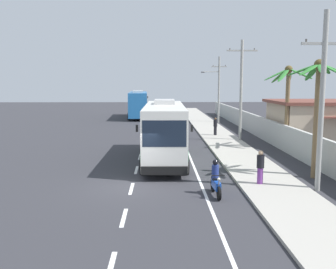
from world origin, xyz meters
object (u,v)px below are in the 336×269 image
Objects in this scene: coach_bus_far_lane at (138,104)px; palm_nearest at (288,90)px; coach_bus_foreground at (164,130)px; utility_pole_far at (218,88)px; palm_second at (318,94)px; motorcycle_beside_bus at (216,181)px; pedestrian_near_kerb at (215,126)px; pedestrian_midwalk at (260,166)px; utility_pole_mid at (241,88)px; utility_pole_nearest at (322,99)px.

coach_bus_far_lane is 1.77× the size of palm_nearest.
coach_bus_far_lane is at bearing 96.43° from coach_bus_foreground.
coach_bus_foreground is 1.33× the size of utility_pole_far.
utility_pole_far reaches higher than palm_second.
motorcycle_beside_bus is 31.62m from utility_pole_far.
motorcycle_beside_bus is 0.24× the size of utility_pole_far.
palm_second is at bearing -88.18° from utility_pole_far.
motorcycle_beside_bus is at bearing -152.17° from palm_second.
pedestrian_near_kerb is 1.00× the size of pedestrian_midwalk.
utility_pole_mid is (6.63, 8.03, 2.52)m from coach_bus_foreground.
utility_pole_nearest is 1.31× the size of palm_nearest.
utility_pole_nearest reaches higher than coach_bus_far_lane.
coach_bus_foreground is 9.56m from palm_second.
coach_bus_foreground is 7.93m from pedestrian_midwalk.
palm_second reaches higher than pedestrian_midwalk.
coach_bus_far_lane is 24.03m from utility_pole_mid.
coach_bus_far_lane is 6.77× the size of pedestrian_near_kerb.
pedestrian_midwalk is at bearing 162.89° from utility_pole_nearest.
coach_bus_far_lane is 20.63m from pedestrian_near_kerb.
utility_pole_nearest is at bearing -100.75° from palm_nearest.
utility_pole_nearest is at bearing -45.28° from coach_bus_foreground.
palm_nearest is at bearing 58.63° from motorcycle_beside_bus.
coach_bus_far_lane reaches higher than motorcycle_beside_bus.
utility_pole_far is at bearing 73.20° from coach_bus_foreground.
utility_pole_mid is at bearing -91.43° from utility_pole_far.
palm_nearest is at bearing -64.50° from coach_bus_far_lane.
pedestrian_near_kerb is at bearing 65.69° from coach_bus_foreground.
pedestrian_near_kerb is 0.19× the size of utility_pole_mid.
pedestrian_midwalk is (-0.33, -17.25, 0.01)m from pedestrian_near_kerb.
coach_bus_far_lane reaches higher than pedestrian_midwalk.
coach_bus_far_lane is at bearing 105.80° from utility_pole_nearest.
utility_pole_far is at bearing 106.02° from pedestrian_midwalk.
palm_second is (0.81, 2.37, 0.17)m from utility_pole_nearest.
utility_pole_nearest is 30.39m from utility_pole_far.
pedestrian_near_kerb is 16.31m from palm_second.
coach_bus_foreground is 6.66× the size of pedestrian_midwalk.
coach_bus_far_lane is 1.29× the size of utility_pole_mid.
utility_pole_mid is at bearing 91.72° from utility_pole_nearest.
palm_nearest is at bearing 21.35° from coach_bus_foreground.
coach_bus_far_lane is 29.10m from palm_nearest.
utility_pole_far is (2.43, 29.61, 3.40)m from pedestrian_midwalk.
palm_nearest is (2.49, -4.46, -0.05)m from utility_pole_mid.
coach_bus_far_lane is at bearing 114.70° from utility_pole_mid.
motorcycle_beside_bus is 0.32× the size of palm_second.
pedestrian_midwalk is at bearing -154.29° from palm_second.
coach_bus_foreground is at bearing -106.80° from utility_pole_far.
palm_nearest reaches higher than motorcycle_beside_bus.
coach_bus_far_lane reaches higher than pedestrian_near_kerb.
pedestrian_near_kerb is 9.13m from palm_nearest.
utility_pole_far is 1.32× the size of palm_second.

